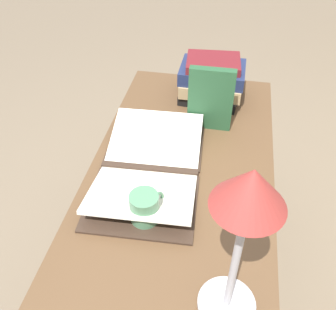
{
  "coord_description": "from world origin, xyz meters",
  "views": [
    {
      "loc": [
        0.92,
        0.13,
        1.65
      ],
      "look_at": [
        0.01,
        -0.04,
        0.83
      ],
      "focal_mm": 40.0,
      "sensor_mm": 36.0,
      "label": 1
    }
  ],
  "objects": [
    {
      "name": "open_book",
      "position": [
        0.01,
        -0.11,
        0.78
      ],
      "size": [
        0.59,
        0.37,
        0.07
      ],
      "rotation": [
        0.0,
        0.0,
        0.05
      ],
      "color": "#38281E",
      "rests_on": "reading_desk"
    },
    {
      "name": "book_stack_tall",
      "position": [
        -0.49,
        0.05,
        0.84
      ],
      "size": [
        0.24,
        0.27,
        0.18
      ],
      "color": "black",
      "rests_on": "reading_desk"
    },
    {
      "name": "reading_desk",
      "position": [
        0.0,
        0.0,
        0.64
      ],
      "size": [
        1.33,
        0.63,
        0.75
      ],
      "color": "brown",
      "rests_on": "ground_plane"
    },
    {
      "name": "ground_plane",
      "position": [
        0.0,
        0.0,
        0.0
      ],
      "size": [
        12.0,
        12.0,
        0.0
      ],
      "primitive_type": "plane",
      "color": "#70604C"
    },
    {
      "name": "coffee_mug",
      "position": [
        0.22,
        -0.07,
        0.81
      ],
      "size": [
        0.11,
        0.09,
        0.1
      ],
      "rotation": [
        0.0,
        0.0,
        2.52
      ],
      "color": "#4C7F5B",
      "rests_on": "reading_desk"
    },
    {
      "name": "reading_lamp",
      "position": [
        0.45,
        0.19,
        1.11
      ],
      "size": [
        0.14,
        0.14,
        0.47
      ],
      "color": "#ADADB2",
      "rests_on": "reading_desk"
    },
    {
      "name": "book_standing_upright",
      "position": [
        -0.28,
        0.07,
        0.88
      ],
      "size": [
        0.03,
        0.17,
        0.25
      ],
      "rotation": [
        0.0,
        0.0,
        0.0
      ],
      "color": "#234C2D",
      "rests_on": "reading_desk"
    }
  ]
}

